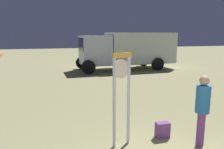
# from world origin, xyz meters

# --- Properties ---
(standing_clock) EXTENTS (0.46, 0.19, 2.14)m
(standing_clock) POSITION_xyz_m (-0.80, 2.05, 1.32)
(standing_clock) COLOR silver
(standing_clock) RESTS_ON ground_plane
(person_near_clock) EXTENTS (0.31, 0.31, 1.63)m
(person_near_clock) POSITION_xyz_m (0.95, 1.55, 0.91)
(person_near_clock) COLOR #7F3C90
(person_near_clock) RESTS_ON ground_plane
(backpack) EXTENTS (0.34, 0.23, 0.39)m
(backpack) POSITION_xyz_m (0.31, 2.14, 0.19)
(backpack) COLOR #79458F
(backpack) RESTS_ON ground_plane
(box_truck_near) EXTENTS (7.20, 2.85, 2.68)m
(box_truck_near) POSITION_xyz_m (3.28, 12.83, 1.51)
(box_truck_near) COLOR silver
(box_truck_near) RESTS_ON ground_plane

